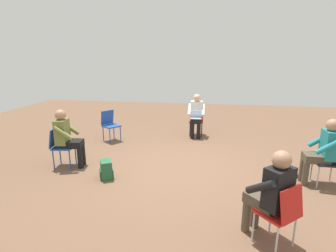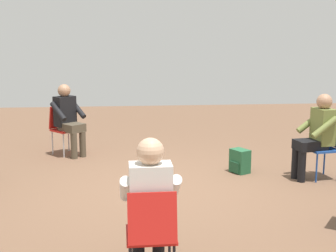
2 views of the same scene
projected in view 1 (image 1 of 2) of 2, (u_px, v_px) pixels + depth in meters
name	position (u px, v px, depth m)	size (l,w,h in m)	color
ground_plane	(176.00, 169.00, 5.50)	(16.13, 16.13, 0.00)	brown
chair_northeast	(110.00, 123.00, 7.24)	(0.57, 0.58, 0.85)	#1E4799
chair_north	(60.00, 144.00, 5.51)	(0.46, 0.49, 0.85)	#1E4799
chair_south	(332.00, 160.00, 4.69)	(0.41, 0.44, 0.85)	black
chair_southwest	(281.00, 212.00, 3.11)	(0.59, 0.58, 0.85)	red
chair_east	(196.00, 119.00, 7.81)	(0.44, 0.40, 0.85)	red
person_with_laptop	(196.00, 113.00, 7.60)	(0.52, 0.49, 1.24)	black
person_in_olive	(67.00, 135.00, 5.46)	(0.54, 0.56, 1.24)	black
person_in_teal	(323.00, 149.00, 4.67)	(0.50, 0.53, 1.24)	#4C4233
person_in_black	(271.00, 191.00, 3.20)	(0.63, 0.63, 1.24)	#4C4233
backpack_near_laptop_user	(106.00, 171.00, 5.04)	(0.34, 0.31, 0.36)	#235B38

